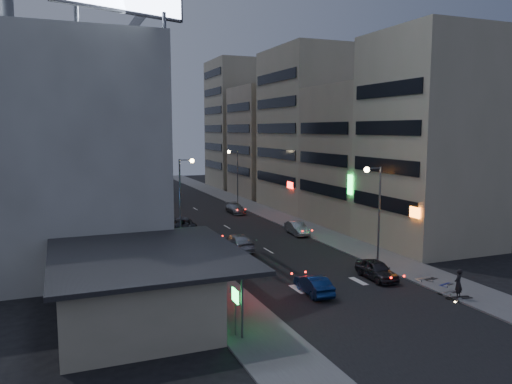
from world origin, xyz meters
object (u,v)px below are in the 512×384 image
scooter_silver_b (430,270)px  road_car_blue (314,284)px  scooter_black_a (468,287)px  parked_car_right_far (236,209)px  road_car_silver (237,242)px  scooter_silver_a (454,282)px  person (458,283)px  scooter_black_b (432,270)px  scooter_blue (449,275)px  parked_car_right_near (377,270)px  parked_car_right_mid (297,228)px  parked_car_left (182,224)px

scooter_silver_b → road_car_blue: bearing=93.2°
road_car_blue → scooter_black_a: (9.15, -4.45, 0.07)m
parked_car_right_far → scooter_black_a: (3.23, -37.14, 0.08)m
road_car_silver → scooter_silver_a: size_ratio=2.96×
road_car_blue → person: person is taller
road_car_blue → scooter_black_b: size_ratio=2.30×
road_car_blue → scooter_blue: road_car_blue is taller
parked_car_right_near → scooter_black_b: 4.19m
parked_car_right_mid → scooter_silver_b: bearing=-79.1°
parked_car_right_far → scooter_blue: bearing=-82.6°
scooter_black_a → scooter_blue: (0.91, 2.73, -0.08)m
road_car_blue → scooter_silver_b: size_ratio=2.05×
parked_car_left → scooter_black_a: bearing=119.2°
person → scooter_silver_a: bearing=-151.5°
parked_car_right_mid → scooter_silver_a: parked_car_right_mid is taller
parked_car_right_near → road_car_blue: 6.09m
parked_car_right_near → scooter_black_b: parked_car_right_near is taller
parked_car_right_mid → road_car_silver: 9.25m
parked_car_right_far → scooter_blue: parked_car_right_far is taller
parked_car_right_mid → scooter_black_a: size_ratio=2.08×
scooter_silver_b → scooter_black_b: bearing=-84.9°
parked_car_left → road_car_silver: 10.64m
parked_car_right_mid → parked_car_right_far: 15.13m
parked_car_left → scooter_silver_b: size_ratio=2.92×
parked_car_right_mid → scooter_silver_b: size_ratio=2.12×
road_car_silver → person: person is taller
parked_car_right_far → scooter_silver_b: 33.14m
scooter_blue → person: bearing=134.5°
road_car_silver → scooter_silver_a: (9.93, -16.56, -0.10)m
scooter_silver_a → scooter_black_b: scooter_silver_a is taller
scooter_silver_a → scooter_blue: 1.67m
road_car_blue → scooter_silver_b: road_car_blue is taller
road_car_blue → parked_car_right_near: bearing=-164.7°
scooter_silver_a → parked_car_right_mid: bearing=-2.3°
parked_car_right_far → person: person is taller
parked_car_right_near → parked_car_left: 24.33m
road_car_silver → scooter_silver_b: size_ratio=2.77×
road_car_blue → road_car_silver: size_ratio=0.74×
parked_car_left → parked_car_right_mid: bearing=156.1°
person → scooter_black_a: person is taller
person → scooter_blue: 3.41m
scooter_black_a → scooter_black_b: scooter_black_a is taller
scooter_silver_a → scooter_black_b: size_ratio=1.05×
road_car_blue → parked_car_right_far: bearing=-96.7°
parked_car_right_near → parked_car_right_far: (-0.04, 31.44, -0.06)m
road_car_silver → scooter_black_b: 17.28m
road_car_silver → scooter_silver_a: road_car_silver is taller
parked_car_right_near → parked_car_right_mid: parked_car_right_near is taller
parked_car_right_near → person: (2.25, -5.79, 0.40)m
parked_car_left → scooter_blue: size_ratio=3.29×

